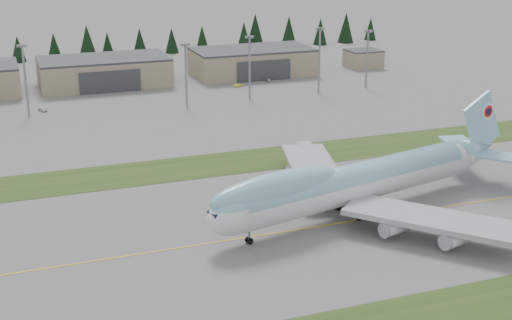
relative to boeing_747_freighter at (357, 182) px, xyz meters
name	(u,v)px	position (x,y,z in m)	size (l,w,h in m)	color
ground	(298,230)	(-14.95, -3.70, -7.18)	(7000.00, 7000.00, 0.00)	slate
grass_strip_far	(228,163)	(-14.95, 41.30, -7.18)	(400.00, 18.00, 0.08)	#2A491A
taxiway_line_main	(298,230)	(-14.95, -3.70, -7.18)	(400.00, 0.40, 0.02)	yellow
boeing_747_freighter	(357,182)	(0.00, 0.00, 0.00)	(82.90, 69.43, 21.78)	white
hangar_center	(104,72)	(-29.95, 146.19, -1.79)	(48.00, 26.60, 10.80)	gray
hangar_right	(252,62)	(30.05, 146.19, -1.79)	(48.00, 26.60, 10.80)	gray
control_shed	(363,59)	(80.05, 144.30, -3.38)	(14.00, 12.00, 7.60)	gray
floodlight_masts	(178,58)	(-10.89, 107.10, 8.73)	(172.10, 9.66, 24.87)	gray
service_vehicle_a	(43,111)	(-55.54, 113.50, -7.18)	(1.61, 3.99, 1.36)	silver
service_vehicle_b	(238,87)	(17.00, 126.54, -7.18)	(1.24, 3.54, 1.17)	yellow
service_vehicle_c	(269,81)	(31.50, 131.29, -7.18)	(1.46, 3.59, 1.04)	silver
conifer_belt	(119,41)	(-13.09, 208.49, -0.07)	(271.08, 16.47, 16.73)	black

